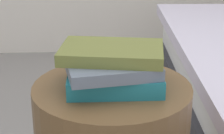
# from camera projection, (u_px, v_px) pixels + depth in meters

# --- Properties ---
(book_teal) EXTENTS (0.24, 0.18, 0.05)m
(book_teal) POSITION_uv_depth(u_px,v_px,m) (114.00, 79.00, 1.03)
(book_teal) COLOR #1E727F
(book_teal) RESTS_ON side_table
(book_slate) EXTENTS (0.26, 0.25, 0.03)m
(book_slate) POSITION_uv_depth(u_px,v_px,m) (110.00, 65.00, 1.02)
(book_slate) COLOR slate
(book_slate) RESTS_ON book_teal
(book_olive) EXTENTS (0.28, 0.20, 0.03)m
(book_olive) POSITION_uv_depth(u_px,v_px,m) (113.00, 52.00, 1.02)
(book_olive) COLOR olive
(book_olive) RESTS_ON book_slate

